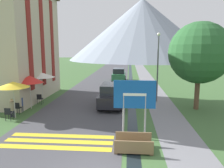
% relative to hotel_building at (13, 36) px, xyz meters
% --- Properties ---
extents(ground_plane, '(160.00, 160.00, 0.00)m').
position_rel_hotel_building_xyz_m(ground_plane, '(9.40, 8.00, -5.63)').
color(ground_plane, '#3D6033').
extents(road, '(6.40, 60.00, 0.01)m').
position_rel_hotel_building_xyz_m(road, '(6.90, 18.00, -5.63)').
color(road, '#424247').
rests_on(road, ground_plane).
extents(footpath, '(2.20, 60.00, 0.01)m').
position_rel_hotel_building_xyz_m(footpath, '(13.00, 18.00, -5.63)').
color(footpath, slate).
rests_on(footpath, ground_plane).
extents(drainage_channel, '(0.60, 60.00, 0.00)m').
position_rel_hotel_building_xyz_m(drainage_channel, '(10.60, 18.00, -5.63)').
color(drainage_channel, black).
rests_on(drainage_channel, ground_plane).
extents(crosswalk_marking, '(5.44, 1.84, 0.01)m').
position_rel_hotel_building_xyz_m(crosswalk_marking, '(6.90, -9.03, -5.63)').
color(crosswalk_marking, yellow).
rests_on(crosswalk_marking, ground_plane).
extents(mountain_distant, '(56.67, 56.67, 23.45)m').
position_rel_hotel_building_xyz_m(mountain_distant, '(15.20, 69.15, 6.09)').
color(mountain_distant, gray).
rests_on(mountain_distant, ground_plane).
extents(hotel_building, '(5.85, 9.54, 10.41)m').
position_rel_hotel_building_xyz_m(hotel_building, '(0.00, 0.00, 0.00)').
color(hotel_building, '#BCAD93').
rests_on(hotel_building, ground_plane).
extents(road_sign, '(2.15, 0.11, 2.98)m').
position_rel_hotel_building_xyz_m(road_sign, '(10.65, -8.11, -3.63)').
color(road_sign, '#9E9EA3').
rests_on(road_sign, ground_plane).
extents(footbridge, '(1.70, 1.10, 0.65)m').
position_rel_hotel_building_xyz_m(footbridge, '(10.60, -9.65, -5.41)').
color(footbridge, brown).
rests_on(footbridge, ground_plane).
extents(parked_car_near, '(1.92, 4.57, 1.82)m').
position_rel_hotel_building_xyz_m(parked_car_near, '(9.00, -2.14, -4.72)').
color(parked_car_near, black).
rests_on(parked_car_near, ground_plane).
extents(parked_car_far, '(1.88, 4.02, 1.82)m').
position_rel_hotel_building_xyz_m(parked_car_far, '(8.93, 11.20, -4.73)').
color(parked_car_far, '#28663D').
rests_on(parked_car_far, ground_plane).
extents(cafe_chair_nearest, '(0.40, 0.40, 0.85)m').
position_rel_hotel_building_xyz_m(cafe_chair_nearest, '(2.73, -6.20, -5.12)').
color(cafe_chair_nearest, black).
rests_on(cafe_chair_nearest, ground_plane).
extents(cafe_chair_near_right, '(0.40, 0.40, 0.85)m').
position_rel_hotel_building_xyz_m(cafe_chair_near_right, '(2.60, -4.83, -5.12)').
color(cafe_chair_near_right, black).
rests_on(cafe_chair_near_right, ground_plane).
extents(cafe_chair_far_left, '(0.40, 0.40, 0.85)m').
position_rel_hotel_building_xyz_m(cafe_chair_far_left, '(3.03, -2.02, -5.12)').
color(cafe_chair_far_left, black).
rests_on(cafe_chair_far_left, ground_plane).
extents(cafe_umbrella_front_yellow, '(2.07, 2.07, 2.46)m').
position_rel_hotel_building_xyz_m(cafe_umbrella_front_yellow, '(2.90, -5.71, -3.37)').
color(cafe_umbrella_front_yellow, '#B7B2A8').
rests_on(cafe_umbrella_front_yellow, ground_plane).
extents(cafe_umbrella_middle_red, '(2.03, 2.03, 2.55)m').
position_rel_hotel_building_xyz_m(cafe_umbrella_middle_red, '(2.91, -3.36, -3.35)').
color(cafe_umbrella_middle_red, '#B7B2A8').
rests_on(cafe_umbrella_middle_red, ground_plane).
extents(cafe_umbrella_rear_white, '(2.29, 2.29, 2.47)m').
position_rel_hotel_building_xyz_m(cafe_umbrella_rear_white, '(2.67, -0.55, -3.38)').
color(cafe_umbrella_rear_white, '#B7B2A8').
rests_on(cafe_umbrella_rear_white, ground_plane).
extents(person_seated_near, '(0.32, 0.32, 1.25)m').
position_rel_hotel_building_xyz_m(person_seated_near, '(2.56, -5.45, -4.94)').
color(person_seated_near, '#282833').
rests_on(person_seated_near, ground_plane).
extents(person_seated_far, '(0.32, 0.32, 1.26)m').
position_rel_hotel_building_xyz_m(person_seated_far, '(2.55, -4.23, -4.94)').
color(person_seated_far, '#282833').
rests_on(person_seated_far, ground_plane).
extents(streetlamp, '(0.28, 0.28, 5.85)m').
position_rel_hotel_building_xyz_m(streetlamp, '(12.77, -0.29, -2.21)').
color(streetlamp, '#515156').
rests_on(streetlamp, ground_plane).
extents(tree_by_path, '(4.52, 4.52, 6.51)m').
position_rel_hotel_building_xyz_m(tree_by_path, '(15.47, -2.46, -1.40)').
color(tree_by_path, brown).
rests_on(tree_by_path, ground_plane).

